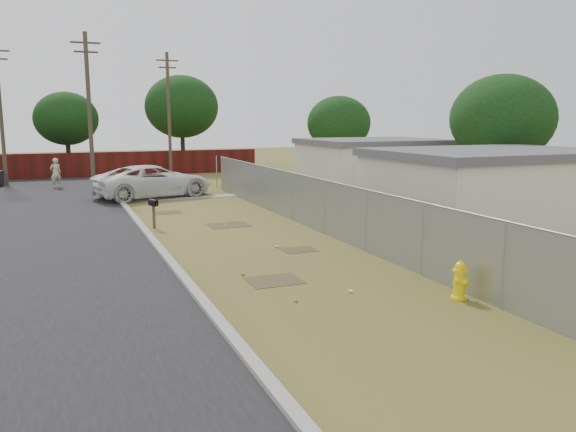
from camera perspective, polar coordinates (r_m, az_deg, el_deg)
name	(u,v)px	position (r m, az deg, el deg)	size (l,w,h in m)	color
ground	(245,241)	(19.71, -4.43, -2.52)	(120.00, 120.00, 0.00)	brown
street	(40,216)	(26.72, -23.92, -0.04)	(15.10, 60.00, 0.12)	black
chainlink_fence	(313,209)	(21.62, 2.58, 0.76)	(0.10, 27.06, 2.02)	gray
privacy_fence	(56,166)	(43.45, -22.53, 4.73)	(30.00, 0.12, 1.80)	#49110F
utility_poles	(91,111)	(39.06, -19.41, 10.01)	(12.60, 8.24, 9.00)	#463C2E
houses	(423,177)	(26.66, 13.60, 3.87)	(9.30, 17.24, 3.10)	beige
horizon_trees	(154,113)	(42.42, -13.46, 10.15)	(33.32, 31.94, 7.78)	#362318
fire_hydrant	(460,281)	(13.90, 17.06, -6.32)	(0.49, 0.49, 0.95)	yellow
mailbox	(153,205)	(22.35, -13.51, 1.06)	(0.34, 0.49, 1.14)	brown
pickup_truck	(153,181)	(31.24, -13.52, 3.46)	(2.92, 6.34, 1.76)	silver
pedestrian	(56,173)	(37.52, -22.53, 4.06)	(0.67, 0.44, 1.84)	#BCB28A
scattered_litter	(272,262)	(16.67, -1.65, -4.65)	(2.18, 9.87, 0.07)	white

